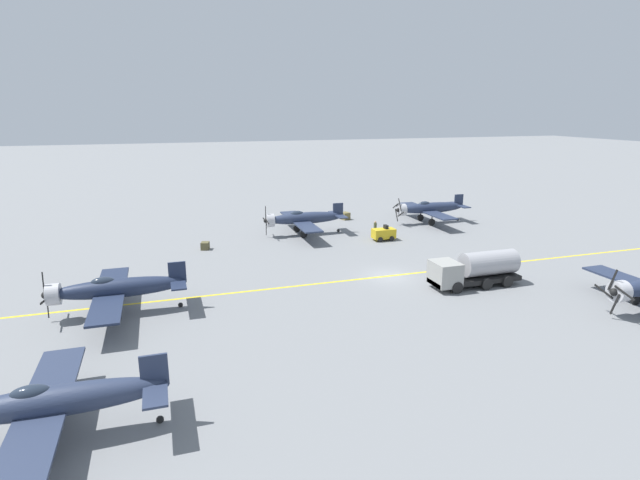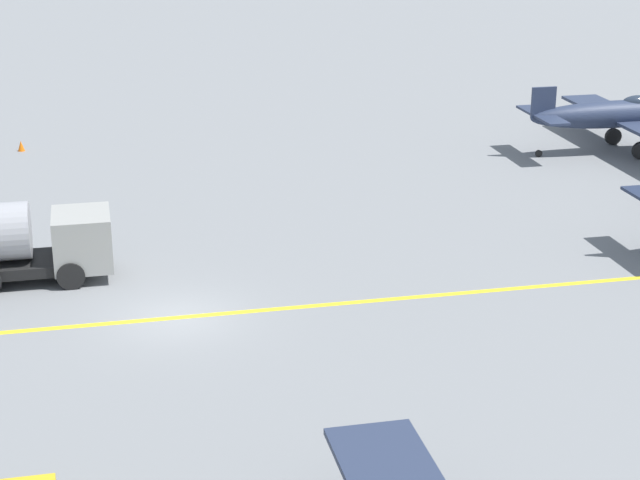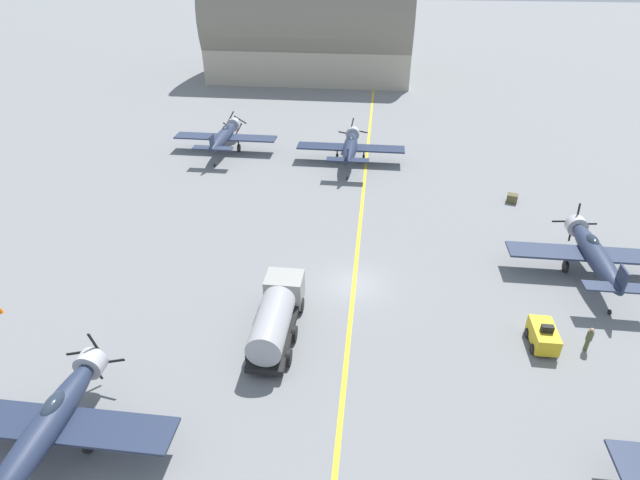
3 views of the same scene
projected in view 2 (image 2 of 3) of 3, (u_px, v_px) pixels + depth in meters
The scene contains 4 objects.
ground_plane at pixel (176, 318), 35.77m from camera, with size 400.00×400.00×0.00m, color slate.
taxiway_stripe at pixel (176, 318), 35.77m from camera, with size 0.30×160.00×0.01m, color yellow.
airplane_far_left at pixel (623, 114), 55.47m from camera, with size 12.00×9.98×3.65m.
traffic_cone at pixel (21, 146), 56.25m from camera, with size 0.36×0.36×0.55m, color orange.
Camera 2 is at (33.10, -2.34, 14.44)m, focal length 60.00 mm.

